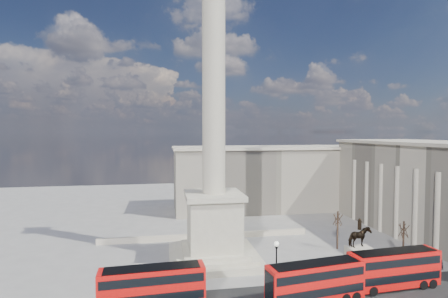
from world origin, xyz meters
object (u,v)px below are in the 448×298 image
nelsons_column (214,180)px  red_bus_c (394,269)px  pedestrian_walking (314,266)px  pedestrian_standing (441,265)px  red_bus_a (153,287)px  equestrian_statue (359,258)px  pedestrian_crossing (309,276)px  victorian_lamp (276,265)px  red_bus_b (316,282)px

nelsons_column → red_bus_c: nelsons_column is taller
pedestrian_walking → pedestrian_standing: (18.88, -2.54, -0.16)m
red_bus_c → pedestrian_walking: (-8.11, 6.76, -1.67)m
nelsons_column → red_bus_a: 19.68m
nelsons_column → red_bus_c: (21.80, -14.07, -10.30)m
red_bus_a → equestrian_statue: equestrian_statue is taller
pedestrian_walking → pedestrian_crossing: bearing=-144.2°
victorian_lamp → pedestrian_crossing: victorian_lamp is taller
pedestrian_walking → nelsons_column: bearing=132.2°
pedestrian_walking → red_bus_c: bearing=-59.5°
nelsons_column → equestrian_statue: 23.79m
red_bus_a → equestrian_statue: 28.13m
pedestrian_standing → pedestrian_crossing: size_ratio=0.93×
red_bus_c → pedestrian_standing: size_ratio=7.90×
red_bus_a → pedestrian_walking: 23.85m
red_bus_c → pedestrian_standing: red_bus_c is taller
pedestrian_standing → pedestrian_walking: bearing=-14.0°
victorian_lamp → pedestrian_walking: (8.01, 6.80, -3.23)m
pedestrian_walking → pedestrian_crossing: size_ratio=1.12×
pedestrian_walking → victorian_lamp: bearing=-159.4°
pedestrian_standing → victorian_lamp: bearing=2.6°
equestrian_statue → red_bus_a: bearing=-173.2°
red_bus_c → nelsons_column: bearing=143.1°
red_bus_a → pedestrian_standing: red_bus_a is taller
red_bus_b → pedestrian_walking: red_bus_b is taller
nelsons_column → red_bus_b: (10.00, -15.97, -10.35)m
equestrian_statue → pedestrian_standing: (13.78, 0.83, -2.19)m
red_bus_c → equestrian_statue: size_ratio=1.46×
pedestrian_walking → pedestrian_crossing: pedestrian_walking is taller
pedestrian_standing → red_bus_c: bearing=15.0°
red_bus_c → victorian_lamp: size_ratio=1.75×
nelsons_column → pedestrian_standing: (32.56, -9.85, -12.13)m
red_bus_c → victorian_lamp: victorian_lamp is taller
pedestrian_walking → equestrian_statue: bearing=-53.2°
pedestrian_walking → red_bus_a: bearing=176.6°
red_bus_c → pedestrian_walking: 10.69m
red_bus_b → victorian_lamp: 4.97m
red_bus_c → pedestrian_crossing: bearing=156.4°
pedestrian_standing → pedestrian_crossing: 21.03m
red_bus_b → pedestrian_standing: 23.45m
victorian_lamp → pedestrian_walking: bearing=40.4°
red_bus_a → pedestrian_standing: bearing=2.7°
red_bus_c → pedestrian_walking: red_bus_c is taller
pedestrian_standing → pedestrian_crossing: (-21.02, -0.59, 0.06)m
nelsons_column → pedestrian_standing: bearing=-16.8°
red_bus_a → equestrian_statue: size_ratio=1.43×
pedestrian_walking → pedestrian_crossing: 3.79m
pedestrian_walking → pedestrian_crossing: (-2.15, -3.13, -0.10)m
equestrian_statue → pedestrian_walking: (-5.10, 3.37, -2.03)m
red_bus_c → red_bus_a: bearing=175.8°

